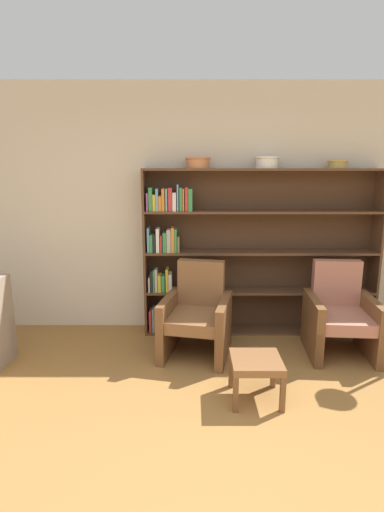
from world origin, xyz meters
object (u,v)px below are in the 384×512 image
bookshelf (243,252)px  armchair_leather (198,316)px  bowl_terracotta (339,163)px  armchair_cushioned (342,316)px  bowl_copper (199,162)px  footstool (257,365)px  bowl_olive (268,162)px

bookshelf → armchair_leather: 0.93m
bowl_terracotta → armchair_cushioned: bowl_terracotta is taller
bowl_copper → bowl_terracotta: bearing=0.0°
armchair_cushioned → footstool: (-0.97, -0.85, -0.09)m
bookshelf → bowl_terracotta: 1.38m
bowl_terracotta → footstool: (-1.03, -1.40, -1.59)m
armchair_leather → footstool: 0.97m
bowl_copper → bookshelf: bearing=3.1°
footstool → bowl_olive: bearing=78.8°
bowl_terracotta → armchair_leather: size_ratio=0.24×
bowl_copper → bowl_olive: 0.73m
bowl_olive → armchair_cushioned: 1.76m
bowl_terracotta → bowl_olive: bearing=180.0°
bookshelf → bowl_olive: size_ratio=10.01×
armchair_cushioned → bowl_copper: bearing=-16.7°
bookshelf → bowl_copper: (-0.49, -0.03, 0.98)m
bowl_copper → bowl_olive: bearing=0.0°
bowl_copper → armchair_cushioned: bowl_copper is taller
armchair_leather → footstool: armchair_leather is taller
bowl_copper → footstool: size_ratio=0.68×
bowl_terracotta → armchair_leather: bearing=-159.8°
armchair_leather → footstool: bearing=130.5°
bookshelf → armchair_cushioned: bookshelf is taller
bowl_terracotta → armchair_leather: bowl_terracotta is taller
bowl_terracotta → footstool: bearing=-126.3°
bookshelf → armchair_cushioned: (0.94, -0.57, -0.53)m
bowl_terracotta → bowl_copper: bearing=-180.0°
bookshelf → bowl_copper: size_ratio=9.51×
bookshelf → footstool: (-0.04, -1.43, -0.63)m
bowl_copper → armchair_cushioned: (1.43, -0.55, -1.51)m
armchair_leather → bowl_copper: bearing=-79.2°
bowl_terracotta → armchair_cushioned: (-0.06, -0.55, -1.50)m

